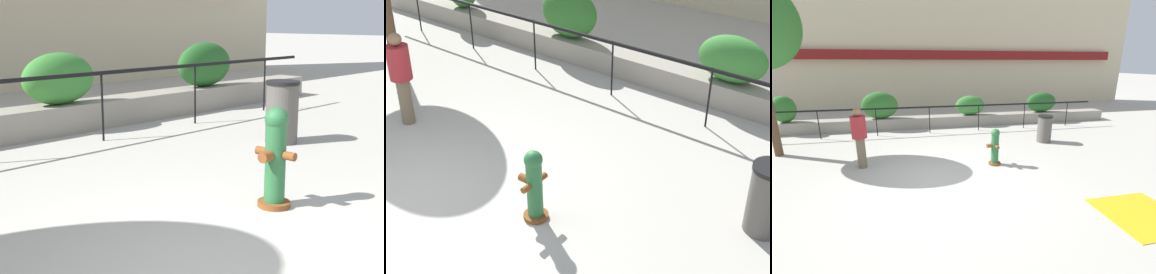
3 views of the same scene
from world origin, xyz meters
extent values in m
cylinder|color=black|center=(2.14, 4.90, 0.57)|extent=(0.04, 0.04, 1.15)
cylinder|color=black|center=(4.29, 4.90, 0.57)|extent=(0.04, 0.04, 1.15)
cylinder|color=black|center=(6.43, 4.90, 0.57)|extent=(0.04, 0.04, 1.15)
ellipsoid|color=#387F33|center=(2.02, 6.00, 0.95)|extent=(1.39, 0.65, 0.91)
ellipsoid|color=#235B23|center=(5.69, 6.00, 0.99)|extent=(1.55, 0.58, 0.97)
cylinder|color=brown|center=(1.58, 0.99, 0.03)|extent=(0.37, 0.37, 0.06)
cylinder|color=#286638|center=(1.58, 0.99, 0.48)|extent=(0.23, 0.23, 0.85)
sphere|color=#286638|center=(1.58, 0.99, 0.95)|extent=(0.25, 0.25, 0.25)
cylinder|color=brown|center=(1.40, 0.97, 0.59)|extent=(0.15, 0.12, 0.11)
cylinder|color=brown|center=(1.57, 1.16, 0.59)|extent=(0.10, 0.13, 0.09)
cylinder|color=brown|center=(1.59, 0.81, 0.59)|extent=(0.10, 0.13, 0.09)
cylinder|color=#56514C|center=(4.13, 2.76, 0.47)|extent=(0.52, 0.52, 0.95)
cylinder|color=black|center=(4.13, 2.76, 0.98)|extent=(0.55, 0.55, 0.06)
camera|label=1|loc=(-2.88, -2.28, 1.97)|focal=50.00mm
camera|label=2|loc=(5.83, -3.23, 4.70)|focal=50.00mm
camera|label=3|loc=(-0.77, -5.76, 2.90)|focal=24.00mm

